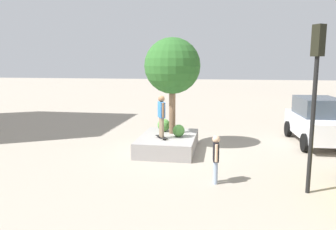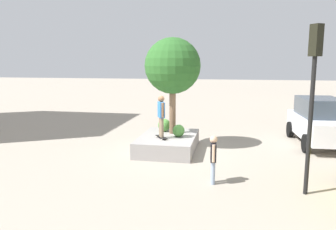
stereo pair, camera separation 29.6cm
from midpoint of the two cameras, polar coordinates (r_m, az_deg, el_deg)
ground_plane at (r=13.96m, az=1.57°, el=-6.35°), size 120.00×120.00×0.00m
planter_ledge at (r=14.01m, az=0.61°, el=-4.94°), size 3.41×2.34×0.64m
plaza_tree at (r=14.11m, az=1.43°, el=8.54°), size 2.42×2.42×4.17m
boxwood_shrub at (r=14.78m, az=-0.09°, el=-1.78°), size 0.57×0.57×0.57m
hedge_clump at (r=13.74m, az=2.49°, el=-2.76°), size 0.51×0.51×0.51m
skateboard at (r=13.44m, az=-0.55°, el=-3.89°), size 0.77×0.64×0.07m
skateboarder at (r=13.25m, az=-0.56°, el=0.33°), size 0.53×0.38×1.71m
police_car at (r=16.47m, az=25.60°, el=-0.99°), size 4.69×2.34×2.14m
traffic_light_corner at (r=9.81m, az=24.95°, el=5.34°), size 0.36×0.37×4.76m
pedestrian_crossing at (r=10.23m, az=8.77°, el=-7.13°), size 0.52×0.24×1.53m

